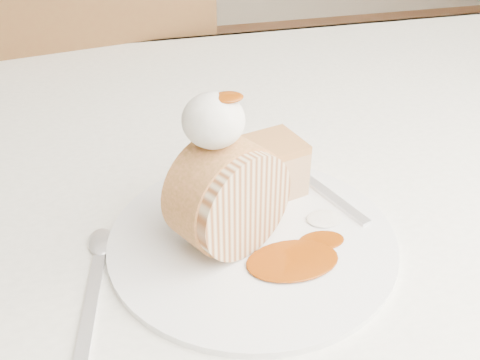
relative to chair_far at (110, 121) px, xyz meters
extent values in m
cube|color=white|center=(0.16, -0.56, 0.20)|extent=(1.40, 0.90, 0.04)
cube|color=white|center=(0.16, -0.12, 0.08)|extent=(1.40, 0.01, 0.28)
cylinder|color=brown|center=(0.78, -0.19, -0.17)|extent=(0.06, 0.06, 0.71)
cube|color=brown|center=(-0.01, 0.09, -0.08)|extent=(0.50, 0.50, 0.04)
cube|color=brown|center=(0.02, -0.11, 0.17)|extent=(0.44, 0.11, 0.46)
cylinder|color=brown|center=(0.14, 0.30, -0.32)|extent=(0.04, 0.04, 0.43)
cylinder|color=brown|center=(-0.23, 0.24, -0.32)|extent=(0.04, 0.04, 0.43)
cylinder|color=brown|center=(0.20, -0.07, -0.32)|extent=(0.04, 0.04, 0.43)
cylinder|color=brown|center=(-0.17, -0.13, -0.32)|extent=(0.04, 0.04, 0.43)
cylinder|color=white|center=(0.14, -0.74, 0.22)|extent=(0.35, 0.35, 0.01)
cylinder|color=#CDB98E|center=(0.11, -0.74, 0.28)|extent=(0.12, 0.10, 0.11)
cube|color=#CE824E|center=(0.18, -0.66, 0.25)|extent=(0.08, 0.07, 0.05)
ellipsoid|color=white|center=(0.10, -0.73, 0.36)|extent=(0.05, 0.05, 0.05)
ellipsoid|color=#7A3005|center=(0.11, -0.73, 0.38)|extent=(0.03, 0.02, 0.01)
cube|color=silver|center=(0.23, -0.69, 0.23)|extent=(0.08, 0.17, 0.00)
cube|color=silver|center=(-0.02, -0.78, 0.22)|extent=(0.05, 0.15, 0.00)
camera|label=1|loc=(0.02, -1.13, 0.57)|focal=40.00mm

